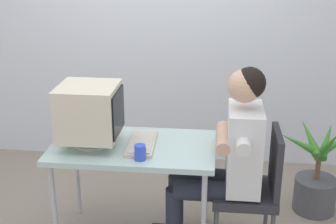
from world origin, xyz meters
TOP-DOWN VIEW (x-y plane):
  - wall_back at (0.30, 1.40)m, footprint 8.00×0.10m
  - desk at (0.00, 0.00)m, footprint 1.12×0.65m
  - crt_monitor at (-0.28, -0.03)m, footprint 0.40×0.38m
  - keyboard at (0.06, 0.01)m, footprint 0.19×0.44m
  - office_chair at (0.83, -0.04)m, footprint 0.43×0.43m
  - person_seated at (0.64, -0.04)m, footprint 0.75×0.59m
  - potted_plant at (1.37, 0.51)m, footprint 0.60×0.59m
  - desk_mug at (0.08, -0.21)m, footprint 0.07×0.08m

SIDE VIEW (x-z plane):
  - potted_plant at x=1.37m, z-range -0.11..0.67m
  - office_chair at x=0.83m, z-range 0.06..0.95m
  - desk at x=0.00m, z-range 0.31..1.04m
  - person_seated at x=0.64m, z-range 0.07..1.38m
  - keyboard at x=0.06m, z-range 0.74..0.77m
  - desk_mug at x=0.08m, z-range 0.74..0.84m
  - crt_monitor at x=-0.28m, z-range 0.77..1.19m
  - wall_back at x=0.30m, z-range 0.00..3.00m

